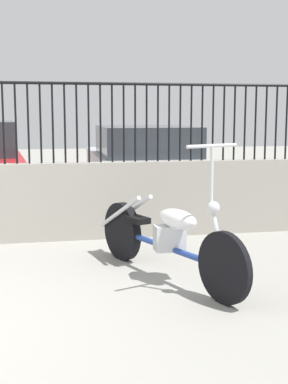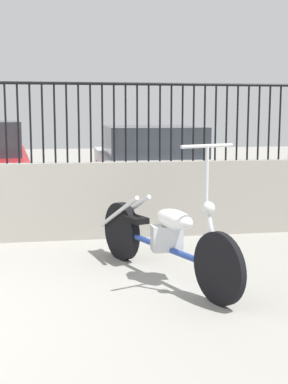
{
  "view_description": "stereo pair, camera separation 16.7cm",
  "coord_description": "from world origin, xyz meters",
  "views": [
    {
      "loc": [
        1.33,
        -3.93,
        1.56
      ],
      "look_at": [
        2.47,
        1.8,
        0.7
      ],
      "focal_mm": 50.0,
      "sensor_mm": 36.0,
      "label": 1
    },
    {
      "loc": [
        1.5,
        -3.96,
        1.56
      ],
      "look_at": [
        2.47,
        1.8,
        0.7
      ],
      "focal_mm": 50.0,
      "sensor_mm": 36.0,
      "label": 2
    }
  ],
  "objects": [
    {
      "name": "motorcycle_blue",
      "position": [
        2.47,
        0.96,
        0.4
      ],
      "size": [
        1.01,
        2.18,
        1.32
      ],
      "rotation": [
        0.0,
        0.0,
        -1.19
      ],
      "color": "black",
      "rests_on": "ground_plane"
    },
    {
      "name": "car_silver",
      "position": [
        3.16,
        5.25,
        0.68
      ],
      "size": [
        1.83,
        4.38,
        1.34
      ],
      "rotation": [
        0.0,
        0.0,
        1.55
      ],
      "color": "black",
      "rests_on": "ground_plane"
    }
  ]
}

